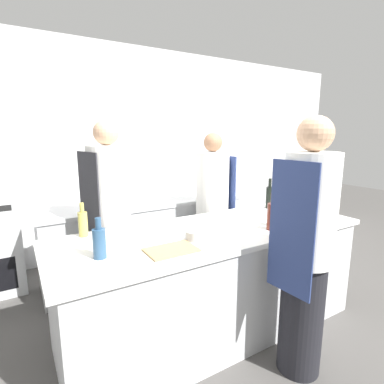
{
  "coord_description": "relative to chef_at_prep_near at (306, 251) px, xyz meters",
  "views": [
    {
      "loc": [
        -1.35,
        -1.91,
        1.66
      ],
      "look_at": [
        0.0,
        0.35,
        1.14
      ],
      "focal_mm": 28.0,
      "sensor_mm": 36.0,
      "label": 1
    }
  ],
  "objects": [
    {
      "name": "ground_plane",
      "position": [
        -0.26,
        0.69,
        -0.89
      ],
      "size": [
        16.0,
        16.0,
        0.0
      ],
      "primitive_type": "plane",
      "color": "#4C4947"
    },
    {
      "name": "wall_back",
      "position": [
        -0.26,
        2.82,
        0.51
      ],
      "size": [
        8.0,
        0.06,
        2.8
      ],
      "color": "silver",
      "rests_on": "ground_plane"
    },
    {
      "name": "prep_counter",
      "position": [
        -0.26,
        0.69,
        -0.45
      ],
      "size": [
        2.57,
        0.91,
        0.89
      ],
      "color": "silver",
      "rests_on": "ground_plane"
    },
    {
      "name": "pass_counter",
      "position": [
        -0.34,
        1.94,
        -0.45
      ],
      "size": [
        2.4,
        0.61,
        0.89
      ],
      "color": "silver",
      "rests_on": "ground_plane"
    },
    {
      "name": "chef_at_prep_near",
      "position": [
        0.0,
        0.0,
        0.0
      ],
      "size": [
        0.37,
        0.35,
        1.77
      ],
      "rotation": [
        0.0,
        0.0,
        1.65
      ],
      "color": "black",
      "rests_on": "ground_plane"
    },
    {
      "name": "chef_at_stove",
      "position": [
        0.21,
        1.39,
        -0.06
      ],
      "size": [
        0.36,
        0.35,
        1.66
      ],
      "rotation": [
        0.0,
        0.0,
        -1.59
      ],
      "color": "black",
      "rests_on": "ground_plane"
    },
    {
      "name": "chef_at_pass_far",
      "position": [
        -0.9,
        1.41,
        -0.0
      ],
      "size": [
        0.41,
        0.4,
        1.77
      ],
      "rotation": [
        0.0,
        0.0,
        1.81
      ],
      "color": "black",
      "rests_on": "ground_plane"
    },
    {
      "name": "bottle_olive_oil",
      "position": [
        0.14,
        0.44,
        0.12
      ],
      "size": [
        0.09,
        0.09,
        0.3
      ],
      "color": "#5B2319",
      "rests_on": "prep_counter"
    },
    {
      "name": "bottle_vinegar",
      "position": [
        -1.2,
        1.06,
        0.1
      ],
      "size": [
        0.07,
        0.07,
        0.26
      ],
      "color": "#B2A84C",
      "rests_on": "prep_counter"
    },
    {
      "name": "bottle_wine",
      "position": [
        -1.2,
        0.59,
        0.1
      ],
      "size": [
        0.08,
        0.08,
        0.26
      ],
      "color": "#2D5175",
      "rests_on": "prep_counter"
    },
    {
      "name": "bottle_cooking_oil",
      "position": [
        0.63,
        0.97,
        0.12
      ],
      "size": [
        0.07,
        0.07,
        0.31
      ],
      "color": "black",
      "rests_on": "prep_counter"
    },
    {
      "name": "bottle_sauce",
      "position": [
        0.25,
        0.44,
        0.11
      ],
      "size": [
        0.09,
        0.09,
        0.28
      ],
      "color": "#19471E",
      "rests_on": "prep_counter"
    },
    {
      "name": "bottle_water",
      "position": [
        -0.0,
        1.04,
        0.12
      ],
      "size": [
        0.07,
        0.07,
        0.31
      ],
      "color": "silver",
      "rests_on": "prep_counter"
    },
    {
      "name": "bowl_mixing_large",
      "position": [
        0.42,
        0.44,
        0.03
      ],
      "size": [
        0.18,
        0.18,
        0.07
      ],
      "color": "navy",
      "rests_on": "prep_counter"
    },
    {
      "name": "bowl_prep_small",
      "position": [
        -0.5,
        0.56,
        0.03
      ],
      "size": [
        0.17,
        0.17,
        0.07
      ],
      "color": "#B7BABC",
      "rests_on": "prep_counter"
    },
    {
      "name": "cutting_board",
      "position": [
        -0.76,
        0.46,
        0.0
      ],
      "size": [
        0.34,
        0.23,
        0.01
      ],
      "color": "tan",
      "rests_on": "prep_counter"
    }
  ]
}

